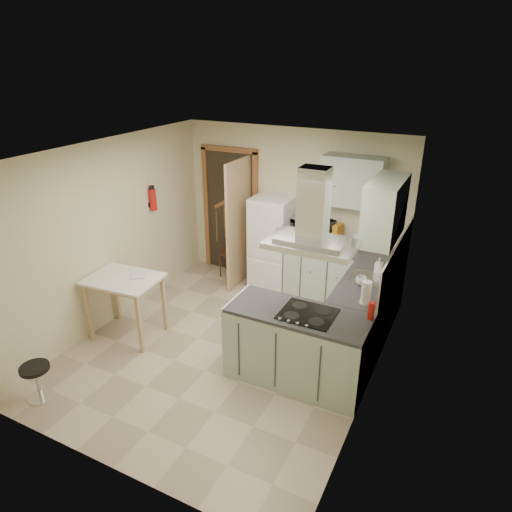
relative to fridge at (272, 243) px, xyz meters
The scene contains 28 objects.
floor 1.96m from the fridge, 83.66° to the right, with size 4.20×4.20×0.00m, color #B8A98F.
ceiling 2.52m from the fridge, 83.66° to the right, with size 4.20×4.20×0.00m, color silver.
back_wall 0.62m from the fridge, 56.31° to the left, with size 3.60×3.60×0.00m, color beige.
left_wall 2.46m from the fridge, 131.63° to the right, with size 4.20×4.20×0.00m, color beige.
right_wall 2.74m from the fridge, 41.99° to the right, with size 4.20×4.20×0.00m, color beige.
doorway 0.99m from the fridge, 163.30° to the left, with size 1.10×0.12×2.10m, color brown.
fridge is the anchor object (origin of this frame).
counter_back 0.91m from the fridge, ahead, with size 1.08×0.60×0.90m, color #9EB2A0.
counter_right 1.85m from the fridge, 21.66° to the right, with size 0.60×1.95×0.90m, color #9EB2A0.
splashback 1.26m from the fridge, 13.94° to the left, with size 1.68×0.02×0.50m, color beige.
wall_cabinet_back 1.60m from the fridge, ahead, with size 0.85×0.35×0.70m, color #9EB2A0.
wall_cabinet_right 2.33m from the fridge, 27.50° to the right, with size 0.35×0.90×0.70m, color #9EB2A0.
peninsula 2.35m from the fridge, 58.26° to the right, with size 1.55×0.65×0.90m, color #9EB2A0.
hob 2.39m from the fridge, 56.21° to the right, with size 0.58×0.50×0.01m, color black.
extractor_hood 2.57m from the fridge, 56.21° to the right, with size 0.90×0.55×0.10m, color silver.
sink 1.91m from the fridge, 26.57° to the right, with size 0.45×0.40×0.01m, color silver.
fire_extinguisher 1.93m from the fridge, 149.70° to the right, with size 0.10×0.10×0.32m, color #B2140F.
drop_leaf_table 2.43m from the fridge, 117.96° to the right, with size 0.91×0.68×0.85m, color tan.
bentwood_chair 0.89m from the fridge, behind, with size 0.36×0.36×0.80m, color #4A2D18.
stool 3.76m from the fridge, 108.44° to the right, with size 0.31×0.31×0.42m, color black.
microwave 0.69m from the fridge, ahead, with size 0.60×0.40×0.33m, color black.
kettle 1.36m from the fridge, ahead, with size 0.15×0.15×0.22m, color white.
cereal_box 1.05m from the fridge, ahead, with size 0.08×0.20×0.30m, color #C07616.
soap_bottle 1.89m from the fridge, 19.04° to the right, with size 0.09×0.09×0.20m, color #AFB1BB.
paper_towel 2.35m from the fridge, 38.85° to the right, with size 0.11×0.11×0.28m, color silver.
cup 1.98m from the fridge, 32.29° to the right, with size 0.13×0.13×0.11m, color silver.
red_bottle 2.64m from the fridge, 42.18° to the right, with size 0.07×0.07×0.19m, color red.
book 2.30m from the fridge, 117.96° to the right, with size 0.18×0.24×0.11m, color brown.
Camera 1 is at (2.52, -4.21, 3.47)m, focal length 32.00 mm.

